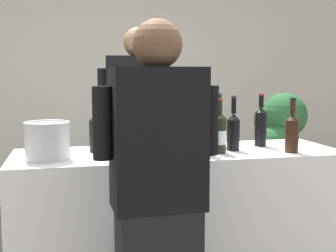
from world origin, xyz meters
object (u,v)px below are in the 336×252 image
wine_bottle_5 (233,130)px  potted_shrub (279,151)px  person_guest (158,216)px  ice_bucket (47,140)px  wine_bottle_6 (292,132)px  wine_bottle_2 (206,134)px  wine_bottle_0 (145,128)px  wine_bottle_4 (261,125)px  wine_bottle_3 (219,133)px  wine_bottle_8 (96,132)px  wine_bottle_7 (120,133)px  wine_glass (176,129)px  person_server (139,154)px  wine_bottle_1 (219,127)px

wine_bottle_5 → potted_shrub: 1.50m
person_guest → ice_bucket: bearing=131.7°
wine_bottle_6 → ice_bucket: (-1.35, 0.09, -0.02)m
ice_bucket → wine_bottle_2: bearing=-4.8°
wine_bottle_0 → wine_bottle_2: (0.29, -0.27, -0.01)m
wine_bottle_4 → wine_bottle_3: bearing=-152.1°
wine_bottle_3 → wine_bottle_4: bearing=27.9°
wine_bottle_8 → ice_bucket: size_ratio=1.25×
wine_bottle_5 → wine_bottle_6: wine_bottle_5 is taller
wine_bottle_5 → wine_bottle_8: wine_bottle_5 is taller
wine_bottle_7 → ice_bucket: wine_bottle_7 is taller
wine_bottle_3 → wine_bottle_7: (-0.56, 0.07, 0.01)m
wine_glass → ice_bucket: size_ratio=0.81×
wine_bottle_5 → person_server: person_server is taller
wine_bottle_1 → wine_bottle_4: (0.26, -0.04, 0.01)m
wine_bottle_4 → person_guest: 1.10m
wine_bottle_1 → person_guest: 0.95m
wine_bottle_8 → wine_bottle_6: bearing=-13.6°
wine_bottle_4 → potted_shrub: (0.67, 1.04, -0.36)m
wine_bottle_2 → wine_bottle_8: 0.63m
wine_glass → person_guest: (-0.23, -0.59, -0.31)m
wine_bottle_4 → potted_shrub: size_ratio=0.26×
wine_bottle_6 → wine_bottle_7: wine_bottle_7 is taller
wine_bottle_3 → wine_glass: wine_bottle_3 is taller
wine_bottle_4 → wine_bottle_8: 1.01m
wine_bottle_0 → wine_bottle_8: (-0.29, -0.03, -0.01)m
ice_bucket → wine_bottle_6: bearing=-3.9°
wine_bottle_6 → wine_bottle_4: bearing=107.1°
wine_bottle_6 → person_server: 1.14m
wine_bottle_3 → wine_bottle_8: (-0.68, 0.19, 0.00)m
person_server → wine_bottle_3: bearing=-66.0°
wine_bottle_5 → wine_bottle_1: bearing=102.8°
wine_bottle_0 → potted_shrub: bearing=35.5°
wine_bottle_0 → wine_bottle_8: 0.29m
wine_bottle_2 → wine_bottle_3: wine_bottle_2 is taller
wine_bottle_2 → wine_bottle_7: (-0.46, 0.13, 0.00)m
ice_bucket → wine_bottle_5: bearing=2.3°
wine_bottle_2 → ice_bucket: wine_bottle_2 is taller
wine_bottle_5 → person_server: bearing=122.7°
wine_bottle_3 → wine_bottle_6: wine_bottle_6 is taller
wine_bottle_4 → person_guest: (-0.80, -0.69, -0.30)m
wine_bottle_2 → wine_bottle_3: bearing=27.6°
wine_bottle_8 → wine_bottle_0: bearing=5.8°
wine_bottle_5 → person_guest: person_guest is taller
person_server → potted_shrub: person_server is taller
wine_bottle_7 → wine_bottle_8: wine_bottle_7 is taller
wine_bottle_8 → person_server: size_ratio=0.17×
wine_bottle_1 → wine_bottle_6: size_ratio=1.06×
wine_bottle_1 → wine_bottle_3: size_ratio=1.07×
wine_bottle_6 → ice_bucket: size_ratio=1.31×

